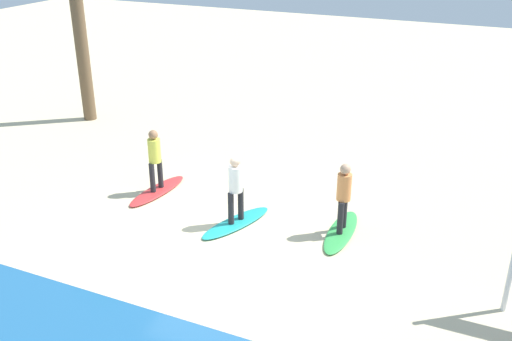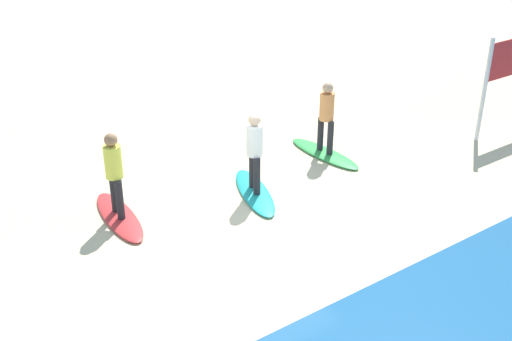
{
  "view_description": "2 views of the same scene",
  "coord_description": "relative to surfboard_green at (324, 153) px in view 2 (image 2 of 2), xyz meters",
  "views": [
    {
      "loc": [
        -5.69,
        10.13,
        6.76
      ],
      "look_at": [
        -0.46,
        -1.52,
        1.03
      ],
      "focal_mm": 40.78,
      "sensor_mm": 36.0,
      "label": 1
    },
    {
      "loc": [
        6.12,
        8.57,
        6.06
      ],
      "look_at": [
        -0.0,
        -0.05,
        0.86
      ],
      "focal_mm": 44.42,
      "sensor_mm": 36.0,
      "label": 2
    }
  ],
  "objects": [
    {
      "name": "surfer_teal",
      "position": [
        2.38,
        0.6,
        0.99
      ],
      "size": [
        0.32,
        0.44,
        1.64
      ],
      "color": "#232328",
      "rests_on": "surfboard_teal"
    },
    {
      "name": "surfboard_green",
      "position": [
        0.0,
        0.0,
        0.0
      ],
      "size": [
        0.63,
        2.12,
        0.09
      ],
      "primitive_type": "ellipsoid",
      "rotation": [
        0.0,
        0.0,
        1.6
      ],
      "color": "green",
      "rests_on": "ground"
    },
    {
      "name": "surfer_green",
      "position": [
        0.0,
        0.0,
        0.99
      ],
      "size": [
        0.32,
        0.46,
        1.64
      ],
      "color": "#232328",
      "rests_on": "surfboard_green"
    },
    {
      "name": "surfer_red",
      "position": [
        5.01,
        -0.08,
        0.99
      ],
      "size": [
        0.32,
        0.46,
        1.64
      ],
      "color": "#232328",
      "rests_on": "surfboard_red"
    },
    {
      "name": "surfboard_teal",
      "position": [
        2.38,
        0.6,
        0.0
      ],
      "size": [
        1.23,
        2.17,
        0.09
      ],
      "primitive_type": "ellipsoid",
      "rotation": [
        0.0,
        0.0,
        1.23
      ],
      "color": "teal",
      "rests_on": "ground"
    },
    {
      "name": "ground_plane",
      "position": [
        2.74,
        1.2,
        -0.04
      ],
      "size": [
        60.0,
        60.0,
        0.0
      ],
      "primitive_type": "plane",
      "color": "beige"
    },
    {
      "name": "surfboard_red",
      "position": [
        5.01,
        -0.08,
        0.0
      ],
      "size": [
        0.77,
        2.15,
        0.09
      ],
      "primitive_type": "ellipsoid",
      "rotation": [
        0.0,
        0.0,
        1.47
      ],
      "color": "red",
      "rests_on": "ground"
    }
  ]
}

